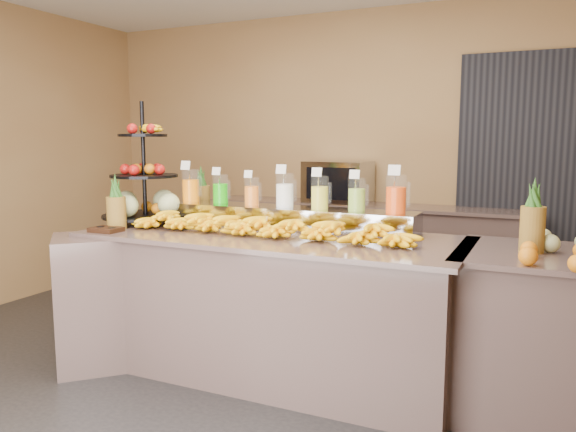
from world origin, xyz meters
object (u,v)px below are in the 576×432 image
Objects in this scene: banana_heap at (264,224)px; fruit_stand at (149,192)px; right_fruit_pile at (563,245)px; oven_warmer at (338,182)px; condiment_caddy at (106,230)px; pitcher_tray at (285,218)px.

fruit_stand reaches higher than banana_heap.
oven_warmer is (-1.95, 2.03, 0.12)m from right_fruit_pile.
right_fruit_pile reaches higher than condiment_caddy.
condiment_caddy is (0.01, -0.47, -0.21)m from fruit_stand.
oven_warmer reaches higher than pitcher_tray.
right_fruit_pile is 2.82m from oven_warmer.
fruit_stand reaches higher than right_fruit_pile.
fruit_stand reaches higher than condiment_caddy.
banana_heap is 2.28× the size of fruit_stand.
right_fruit_pile is (1.73, -0.03, 0.00)m from banana_heap.
pitcher_tray is at bearing 32.29° from condiment_caddy.
banana_heap is at bearing 17.20° from condiment_caddy.
oven_warmer is (-0.22, 2.00, 0.12)m from banana_heap.
condiment_caddy is at bearing -174.09° from right_fruit_pile.
pitcher_tray is 1.77m from right_fruit_pile.
fruit_stand is 4.49× the size of condiment_caddy.
fruit_stand is 2.78m from right_fruit_pile.
oven_warmer is (0.82, 1.84, -0.02)m from fruit_stand.
condiment_caddy is 0.41× the size of right_fruit_pile.
right_fruit_pile is at bearing 5.91° from condiment_caddy.
fruit_stand is 0.52m from condiment_caddy.
banana_heap is at bearing -80.34° from oven_warmer.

